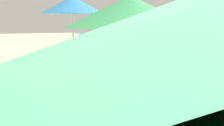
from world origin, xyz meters
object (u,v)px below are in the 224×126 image
umbrella_second (130,12)px  umbrella_farthest (72,5)px  lounger_farthest_shoreside (85,77)px  cooler_box (13,81)px  person_walking_near (184,59)px  person_walking_far (100,52)px  lounger_farthest_inland (107,97)px  lounger_second_shoreside (139,106)px

umbrella_second → umbrella_farthest: 3.43m
lounger_farthest_shoreside → umbrella_farthest: bearing=68.6°
lounger_farthest_shoreside → cooler_box: 2.44m
lounger_farthest_shoreside → person_walking_near: 3.29m
lounger_farthest_shoreside → person_walking_far: bearing=-114.9°
cooler_box → umbrella_second: bearing=-64.8°
person_walking_near → cooler_box: (-5.23, 2.06, -0.82)m
lounger_farthest_inland → umbrella_second: bearing=85.4°
person_walking_near → person_walking_far: size_ratio=1.06×
umbrella_farthest → lounger_farthest_inland: size_ratio=2.27×
lounger_farthest_shoreside → lounger_farthest_inland: lounger_farthest_shoreside is taller
lounger_farthest_inland → person_walking_far: size_ratio=0.82×
umbrella_second → person_walking_near: bearing=44.6°
umbrella_second → lounger_farthest_shoreside: size_ratio=1.73×
lounger_second_shoreside → lounger_farthest_inland: lounger_farthest_inland is taller
lounger_farthest_inland → cooler_box: (-2.51, 2.83, -0.10)m
umbrella_second → person_walking_far: 6.08m
umbrella_farthest → person_walking_near: bearing=-9.0°
lounger_second_shoreside → umbrella_farthest: (-1.18, 2.12, 2.35)m
person_walking_far → lounger_farthest_inland: bearing=104.6°
cooler_box → lounger_farthest_inland: bearing=-48.4°
umbrella_second → cooler_box: 5.86m
lounger_second_shoreside → lounger_farthest_inland: bearing=-42.2°
lounger_farthest_inland → umbrella_farthest: bearing=-63.2°
lounger_second_shoreside → person_walking_near: person_walking_near is taller
umbrella_farthest → person_walking_near: umbrella_farthest is taller
umbrella_second → lounger_farthest_shoreside: 4.77m
person_walking_near → umbrella_farthest: bearing=125.7°
lounger_farthest_shoreside → lounger_farthest_inland: size_ratio=1.19×
umbrella_second → person_walking_far: bearing=80.7°
person_walking_far → person_walking_near: bearing=149.4°
person_walking_far → lounger_farthest_shoreside: bearing=84.9°
umbrella_second → cooler_box: size_ratio=5.53×
person_walking_far → cooler_box: bearing=41.6°
umbrella_second → person_walking_far: (0.96, 5.83, -1.42)m
person_walking_near → person_walking_far: (-1.95, 2.97, -0.07)m
lounger_farthest_inland → person_walking_far: (0.77, 3.73, 0.65)m
lounger_second_shoreside → lounger_farthest_inland: 0.99m
lounger_farthest_inland → person_walking_far: bearing=-101.0°
lounger_farthest_inland → person_walking_near: (2.71, 0.76, 0.72)m
lounger_farthest_inland → lounger_farthest_shoreside: bearing=-85.2°
lounger_second_shoreside → cooler_box: 4.76m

